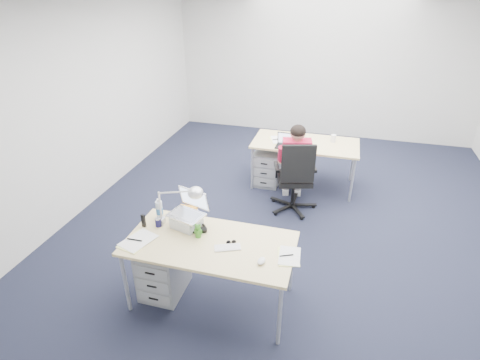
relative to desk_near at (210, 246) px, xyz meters
name	(u,v)px	position (x,y,z in m)	size (l,w,h in m)	color
floor	(295,222)	(0.63, 1.64, -0.68)	(7.00, 7.00, 0.00)	black
room	(306,99)	(0.63, 1.64, 1.03)	(6.02, 7.02, 2.80)	beige
desk_near	(210,246)	(0.00, 0.00, 0.00)	(1.60, 0.80, 0.73)	#D0B778
desk_far	(305,145)	(0.58, 2.74, 0.00)	(1.60, 0.80, 0.73)	#D0B778
office_chair	(294,191)	(0.54, 1.95, -0.38)	(0.84, 0.84, 1.08)	black
seated_person	(295,164)	(0.51, 2.13, -0.05)	(0.45, 0.72, 1.26)	#C41C3F
drawer_pedestal_near	(164,270)	(-0.52, 0.00, -0.41)	(0.40, 0.50, 0.55)	gray
drawer_pedestal_far	(267,167)	(0.01, 2.66, -0.41)	(0.40, 0.50, 0.55)	gray
silver_laptop	(186,211)	(-0.31, 0.19, 0.23)	(0.34, 0.27, 0.36)	silver
wireless_keyboard	(228,247)	(0.19, -0.04, 0.05)	(0.24, 0.10, 0.01)	white
computer_mouse	(261,261)	(0.53, -0.15, 0.06)	(0.07, 0.10, 0.04)	white
headphones	(197,227)	(-0.19, 0.17, 0.07)	(0.23, 0.18, 0.04)	black
can_koozie	(158,222)	(-0.59, 0.11, 0.09)	(0.06, 0.06, 0.10)	#171645
water_bottle	(159,209)	(-0.64, 0.25, 0.16)	(0.07, 0.07, 0.23)	silver
bear_figurine	(198,230)	(-0.14, 0.05, 0.12)	(0.08, 0.06, 0.15)	#247820
book_stack	(187,213)	(-0.38, 0.35, 0.09)	(0.21, 0.16, 0.09)	silver
cordless_phone	(143,221)	(-0.72, 0.07, 0.12)	(0.04, 0.02, 0.14)	black
papers_left	(137,241)	(-0.67, -0.17, 0.05)	(0.23, 0.32, 0.01)	#F8FC92
papers_right	(288,256)	(0.75, -0.01, 0.05)	(0.19, 0.27, 0.01)	#F8FC92
sunglasses	(231,242)	(0.20, 0.04, 0.06)	(0.09, 0.04, 0.02)	black
desk_lamp	(174,205)	(-0.43, 0.17, 0.30)	(0.44, 0.16, 0.50)	silver
dark_laptop	(286,141)	(0.32, 2.47, 0.15)	(0.29, 0.28, 0.21)	black
far_cup	(333,138)	(0.99, 2.87, 0.10)	(0.08, 0.08, 0.11)	white
far_papers	(278,140)	(0.16, 2.71, 0.05)	(0.23, 0.33, 0.01)	white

